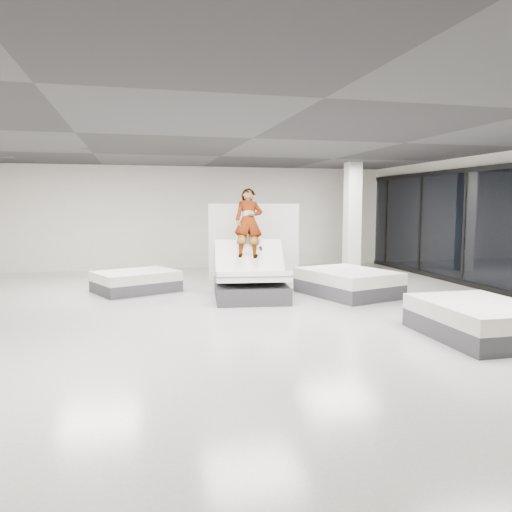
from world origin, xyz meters
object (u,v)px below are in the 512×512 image
remote (261,248)px  flat_bed_left_far (136,281)px  flat_bed_right_far (348,283)px  column (352,219)px  divider_panel (254,245)px  hero_bed (250,280)px  person (249,237)px  flat_bed_right_near (480,320)px

remote → flat_bed_left_far: bearing=158.0°
flat_bed_right_far → column: (1.50, 3.14, 1.32)m
divider_panel → flat_bed_right_far: divider_panel is taller
remote → column: bearing=48.1°
divider_panel → flat_bed_left_far: (-2.86, -0.15, -0.78)m
hero_bed → flat_bed_right_far: size_ratio=0.90×
flat_bed_right_far → person: bearing=167.4°
hero_bed → divider_panel: divider_panel is taller
flat_bed_right_far → flat_bed_left_far: 4.86m
person → hero_bed: bearing=-90.0°
hero_bed → column: bearing=39.0°
flat_bed_right_far → divider_panel: bearing=135.5°
divider_panel → flat_bed_left_far: 2.97m
remote → flat_bed_right_near: (2.47, -3.88, -0.82)m
flat_bed_right_far → remote: bearing=176.9°
hero_bed → flat_bed_left_far: size_ratio=1.01×
person → column: column is taller
person → flat_bed_right_far: (2.16, -0.48, -1.01)m
flat_bed_right_far → column: bearing=64.4°
flat_bed_right_near → flat_bed_left_far: size_ratio=0.94×
divider_panel → flat_bed_right_near: size_ratio=1.12×
hero_bed → remote: 0.73m
hero_bed → person: (0.04, 0.34, 0.90)m
flat_bed_right_far → column: column is taller
hero_bed → column: size_ratio=0.67×
column → flat_bed_right_near: bearing=-98.3°
divider_panel → column: size_ratio=0.70×
person → flat_bed_left_far: bearing=163.2°
divider_panel → column: bearing=26.3°
hero_bed → flat_bed_right_near: 4.75m
person → flat_bed_right_far: person is taller
person → divider_panel: (0.42, 1.23, -0.28)m
person → flat_bed_right_near: size_ratio=0.86×
flat_bed_right_far → column: size_ratio=0.75×
person → flat_bed_right_near: 5.11m
flat_bed_right_near → remote: bearing=122.5°
divider_panel → flat_bed_left_far: size_ratio=1.05×
remote → hero_bed: bearing=177.9°
remote → divider_panel: divider_panel is taller
hero_bed → person: size_ratio=1.26×
person → divider_panel: divider_panel is taller
hero_bed → person: bearing=83.0°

